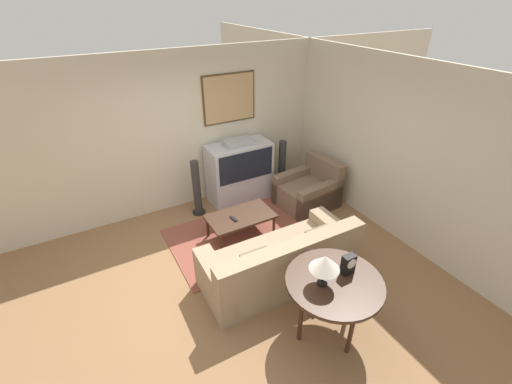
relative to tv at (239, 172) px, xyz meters
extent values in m
plane|color=#8E6642|center=(-0.96, -1.77, -0.56)|extent=(12.00, 12.00, 0.00)
cube|color=beige|center=(-0.96, 0.36, 0.79)|extent=(12.00, 0.06, 2.70)
cube|color=#4C381E|center=(0.00, 0.32, 1.27)|extent=(0.97, 0.03, 0.84)
cube|color=tan|center=(0.00, 0.30, 1.27)|extent=(0.92, 0.01, 0.79)
cube|color=beige|center=(1.67, -1.77, 0.79)|extent=(0.06, 12.00, 2.70)
cube|color=brown|center=(-0.41, -1.07, -0.56)|extent=(2.46, 1.57, 0.01)
cube|color=#B7B7BC|center=(0.00, 0.00, -0.32)|extent=(1.15, 0.56, 0.49)
cube|color=#B7B7BC|center=(0.00, 0.00, 0.23)|extent=(1.15, 0.56, 0.60)
cube|color=black|center=(0.00, -0.28, 0.23)|extent=(1.03, 0.01, 0.53)
cube|color=#9E9EA3|center=(0.00, 0.00, 0.58)|extent=(0.52, 0.31, 0.09)
cube|color=#9E8466|center=(-0.50, -2.13, -0.34)|extent=(2.10, 0.91, 0.44)
cube|color=#9E8466|center=(-0.50, -2.46, 0.07)|extent=(2.09, 0.25, 0.39)
cube|color=#9E8466|center=(0.43, -2.14, -0.26)|extent=(0.25, 0.88, 0.60)
cube|color=#9E8466|center=(-1.42, -2.12, -0.26)|extent=(0.25, 0.88, 0.60)
cube|color=#715F49|center=(-0.03, -2.33, 0.05)|extent=(0.36, 0.12, 0.34)
cube|color=#715F49|center=(-0.97, -2.32, 0.05)|extent=(0.36, 0.12, 0.34)
cube|color=brown|center=(0.95, -0.83, -0.34)|extent=(1.04, 0.93, 0.44)
cube|color=brown|center=(1.34, -0.79, 0.08)|extent=(0.26, 0.86, 0.40)
cube|color=brown|center=(0.91, -0.48, -0.27)|extent=(0.98, 0.25, 0.58)
cube|color=brown|center=(0.98, -1.17, -0.27)|extent=(0.98, 0.25, 0.58)
cube|color=#3D2619|center=(-0.53, -1.06, -0.18)|extent=(1.03, 0.60, 0.04)
cylinder|color=#3D2619|center=(-0.99, -1.31, -0.38)|extent=(0.04, 0.04, 0.36)
cylinder|color=#3D2619|center=(-0.06, -1.31, -0.38)|extent=(0.04, 0.04, 0.36)
cylinder|color=#3D2619|center=(-0.99, -0.81, -0.38)|extent=(0.04, 0.04, 0.36)
cylinder|color=#3D2619|center=(-0.06, -0.81, -0.38)|extent=(0.04, 0.04, 0.36)
cylinder|color=#3D2619|center=(-0.45, -3.13, 0.20)|extent=(1.05, 1.05, 0.04)
cube|color=#3D2619|center=(-0.45, -3.13, 0.13)|extent=(0.90, 0.42, 0.08)
cylinder|color=#3D2619|center=(-0.82, -3.08, -0.19)|extent=(0.05, 0.05, 0.74)
cylinder|color=#3D2619|center=(-0.08, -3.08, -0.19)|extent=(0.05, 0.05, 0.74)
cylinder|color=#3D2619|center=(-0.45, -3.47, -0.19)|extent=(0.05, 0.05, 0.74)
cylinder|color=black|center=(-0.59, -3.10, 0.23)|extent=(0.11, 0.11, 0.02)
cylinder|color=black|center=(-0.59, -3.10, 0.40)|extent=(0.02, 0.02, 0.32)
cone|color=silver|center=(-0.59, -3.10, 0.51)|extent=(0.32, 0.32, 0.17)
cube|color=black|center=(-0.25, -3.10, 0.34)|extent=(0.14, 0.09, 0.24)
cylinder|color=white|center=(-0.25, -3.15, 0.38)|extent=(0.12, 0.01, 0.12)
cube|color=black|center=(-0.67, -1.10, -0.15)|extent=(0.07, 0.17, 0.02)
cylinder|color=black|center=(-0.87, -0.09, -0.55)|extent=(0.24, 0.24, 0.02)
cylinder|color=#2D2D2D|center=(-0.87, -0.09, -0.05)|extent=(0.14, 0.14, 1.02)
cylinder|color=black|center=(0.87, -0.09, -0.55)|extent=(0.24, 0.24, 0.02)
cylinder|color=#2D2D2D|center=(0.87, -0.09, -0.05)|extent=(0.14, 0.14, 1.02)
camera|label=1|loc=(-2.48, -5.02, 2.90)|focal=24.00mm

